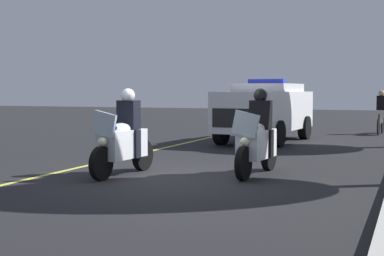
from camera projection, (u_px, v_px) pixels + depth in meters
ground_plane at (174, 178)px, 10.90m from camera, size 80.00×80.00×0.00m
lane_stripe_center at (64, 171)px, 11.81m from camera, size 48.00×0.12×0.01m
police_motorcycle_lead_left at (123, 140)px, 11.19m from camera, size 2.14×0.62×1.72m
police_motorcycle_lead_right at (257, 140)px, 11.20m from camera, size 2.14×0.62×1.72m
police_suv at (266, 109)px, 18.45m from camera, size 5.03×2.38×2.05m
cyclist_background at (381, 112)px, 21.72m from camera, size 1.76×0.34×1.69m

